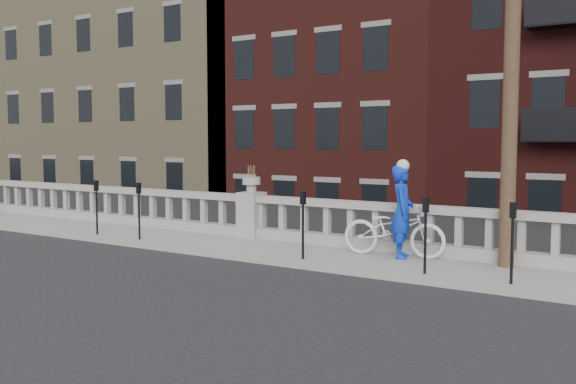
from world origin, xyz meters
name	(u,v)px	position (x,y,z in m)	size (l,w,h in m)	color
ground	(131,270)	(0.00, 0.00, 0.00)	(120.00, 120.00, 0.00)	black
sidewalk	(227,245)	(0.00, 3.00, 0.07)	(32.00, 2.20, 0.15)	gray
balustrade	(252,217)	(0.00, 3.95, 0.64)	(28.00, 0.34, 1.03)	gray
planter_pedestal	(252,209)	(0.00, 3.95, 0.83)	(0.55, 0.55, 1.76)	gray
lower_level	(494,137)	(0.56, 23.04, 2.63)	(80.00, 44.00, 20.80)	#605E59
parking_meter_a	(97,201)	(-3.50, 2.15, 1.00)	(0.10, 0.09, 1.36)	black
parking_meter_b	(139,204)	(-2.00, 2.15, 1.00)	(0.10, 0.09, 1.36)	black
parking_meter_c	(303,217)	(2.60, 2.15, 1.00)	(0.10, 0.09, 1.36)	black
parking_meter_d	(425,227)	(5.16, 2.15, 1.00)	(0.10, 0.09, 1.36)	black
parking_meter_e	(512,233)	(6.66, 2.15, 1.00)	(0.10, 0.09, 1.36)	black
bicycle	(394,229)	(3.99, 3.43, 0.71)	(0.74, 2.12, 1.12)	silver
cyclist	(402,212)	(4.20, 3.37, 1.09)	(0.69, 0.45, 1.88)	#0D36C9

